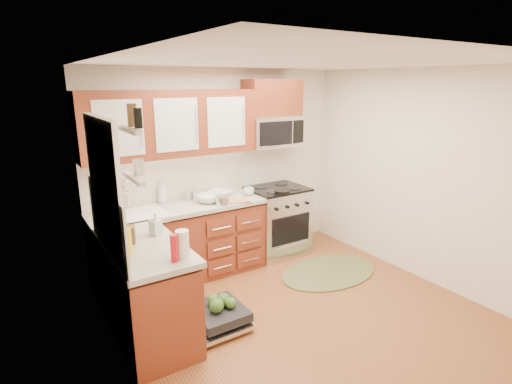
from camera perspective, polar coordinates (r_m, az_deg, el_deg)
floor at (r=4.37m, az=6.71°, el=-16.98°), size 3.50×3.50×0.00m
ceiling at (r=3.70m, az=7.97°, el=17.89°), size 3.50×3.50×0.00m
wall_back at (r=5.27m, az=-4.97°, el=3.50°), size 3.50×0.04×2.50m
wall_front at (r=2.83m, az=30.87°, el=-9.39°), size 3.50×0.04×2.50m
wall_left at (r=3.08m, az=-18.75°, el=-5.96°), size 0.04×3.50×2.50m
wall_right at (r=5.12m, az=22.55°, el=2.02°), size 0.04×3.50×2.50m
base_cabinet_back at (r=4.96m, az=-10.60°, el=-7.47°), size 2.05×0.60×0.85m
base_cabinet_left at (r=3.96m, az=-15.34°, el=-13.96°), size 0.60×1.25×0.85m
countertop_back at (r=4.79m, az=-10.83°, el=-2.26°), size 2.07×0.64×0.05m
countertop_left at (r=3.76m, az=-15.70°, el=-7.59°), size 0.64×1.27×0.05m
backsplash_back at (r=4.97m, az=-12.29°, el=2.02°), size 2.05×0.02×0.57m
backsplash_left at (r=3.59m, az=-20.56°, el=-3.83°), size 0.02×1.25×0.57m
upper_cabinets at (r=4.72m, az=-12.05°, el=9.53°), size 2.05×0.35×0.75m
cabinet_over_mw at (r=5.36m, az=2.32°, el=13.29°), size 0.76×0.35×0.47m
range at (r=5.56m, az=3.00°, el=-4.13°), size 0.76×0.64×0.95m
microwave at (r=5.37m, az=2.43°, el=8.64°), size 0.76×0.38×0.40m
sink at (r=4.65m, az=-16.69°, el=-4.51°), size 0.62×0.50×0.26m
dishwasher at (r=4.13m, az=-5.81°, el=-17.41°), size 0.70×0.60×0.20m
window at (r=3.47m, az=-21.00°, el=1.37°), size 0.03×1.05×1.05m
window_blind at (r=3.42m, az=-21.11°, el=6.80°), size 0.02×0.96×0.40m
shelf_upper at (r=2.57m, az=-17.67°, el=8.42°), size 0.04×0.40×0.03m
shelf_lower at (r=2.62m, az=-17.14°, el=1.92°), size 0.04×0.40×0.03m
rug at (r=5.24m, az=10.39°, el=-11.15°), size 1.54×1.24×0.02m
skillet at (r=5.16m, az=3.76°, el=0.08°), size 0.23×0.23×0.04m
stock_pot at (r=4.75m, az=-4.82°, el=-1.19°), size 0.19×0.19×0.10m
cutting_board at (r=4.86m, az=-2.61°, el=-1.29°), size 0.31×0.23×0.02m
canister at (r=4.97m, az=-9.49°, el=-0.33°), size 0.11×0.11×0.15m
paper_towel_roll at (r=3.36m, az=-10.46°, el=-7.35°), size 0.13×0.13×0.24m
mustard_bottle at (r=3.53m, az=-17.94°, el=-6.80°), size 0.08×0.08×0.24m
red_bottle at (r=3.31m, az=-11.62°, el=-7.86°), size 0.07×0.07×0.23m
wooden_box at (r=3.80m, az=-18.06°, el=-5.86°), size 0.19×0.16×0.16m
blue_carton at (r=3.73m, az=-18.43°, el=-6.20°), size 0.11×0.08×0.17m
bowl_a at (r=5.11m, az=-5.25°, el=-0.21°), size 0.39×0.39×0.07m
bowl_b at (r=4.86m, az=-6.75°, el=-0.94°), size 0.33×0.33×0.09m
cup at (r=5.12m, az=-1.06°, el=0.08°), size 0.16×0.16×0.10m
soap_bottle_a at (r=4.92m, az=-13.29°, el=0.11°), size 0.12×0.12×0.29m
soap_bottle_b at (r=3.92m, az=-14.17°, el=-4.44°), size 0.12×0.13×0.21m
soap_bottle_c at (r=3.71m, az=-18.65°, el=-6.42°), size 0.14×0.14×0.16m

